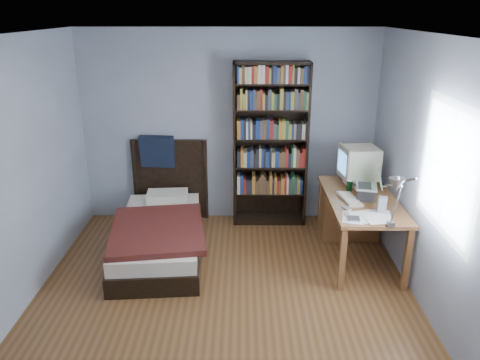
{
  "coord_description": "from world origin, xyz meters",
  "views": [
    {
      "loc": [
        0.17,
        -3.83,
        2.7
      ],
      "look_at": [
        0.15,
        0.79,
        1.01
      ],
      "focal_mm": 35.0,
      "sensor_mm": 36.0,
      "label": 1
    }
  ],
  "objects_px": {
    "desk": "(352,210)",
    "laptop": "(368,190)",
    "speaker": "(382,205)",
    "bed": "(161,229)",
    "keyboard": "(350,199)",
    "bookshelf": "(270,145)",
    "desk_lamp": "(396,189)",
    "crt_monitor": "(358,163)",
    "soda_can": "(350,186)"
  },
  "relations": [
    {
      "from": "bookshelf",
      "to": "crt_monitor",
      "type": "bearing_deg",
      "value": -27.4
    },
    {
      "from": "desk",
      "to": "soda_can",
      "type": "bearing_deg",
      "value": -117.09
    },
    {
      "from": "bookshelf",
      "to": "desk",
      "type": "bearing_deg",
      "value": -29.81
    },
    {
      "from": "bed",
      "to": "desk",
      "type": "bearing_deg",
      "value": 5.96
    },
    {
      "from": "speaker",
      "to": "bed",
      "type": "height_order",
      "value": "bed"
    },
    {
      "from": "speaker",
      "to": "laptop",
      "type": "bearing_deg",
      "value": 114.9
    },
    {
      "from": "crt_monitor",
      "to": "laptop",
      "type": "distance_m",
      "value": 0.48
    },
    {
      "from": "crt_monitor",
      "to": "laptop",
      "type": "bearing_deg",
      "value": -88.55
    },
    {
      "from": "crt_monitor",
      "to": "speaker",
      "type": "relative_size",
      "value": 2.77
    },
    {
      "from": "crt_monitor",
      "to": "speaker",
      "type": "distance_m",
      "value": 0.85
    },
    {
      "from": "desk",
      "to": "crt_monitor",
      "type": "height_order",
      "value": "crt_monitor"
    },
    {
      "from": "desk",
      "to": "laptop",
      "type": "distance_m",
      "value": 0.6
    },
    {
      "from": "laptop",
      "to": "bed",
      "type": "height_order",
      "value": "bed"
    },
    {
      "from": "soda_can",
      "to": "laptop",
      "type": "bearing_deg",
      "value": -58.23
    },
    {
      "from": "bookshelf",
      "to": "speaker",
      "type": "bearing_deg",
      "value": -51.36
    },
    {
      "from": "laptop",
      "to": "bookshelf",
      "type": "relative_size",
      "value": 0.17
    },
    {
      "from": "laptop",
      "to": "desk_lamp",
      "type": "height_order",
      "value": "desk_lamp"
    },
    {
      "from": "desk",
      "to": "bookshelf",
      "type": "xyz_separation_m",
      "value": [
        -0.97,
        0.56,
        0.65
      ]
    },
    {
      "from": "desk_lamp",
      "to": "desk",
      "type": "bearing_deg",
      "value": 88.96
    },
    {
      "from": "desk",
      "to": "laptop",
      "type": "bearing_deg",
      "value": -83.03
    },
    {
      "from": "crt_monitor",
      "to": "bookshelf",
      "type": "bearing_deg",
      "value": 152.6
    },
    {
      "from": "soda_can",
      "to": "bed",
      "type": "relative_size",
      "value": 0.06
    },
    {
      "from": "keyboard",
      "to": "bed",
      "type": "relative_size",
      "value": 0.2
    },
    {
      "from": "crt_monitor",
      "to": "laptop",
      "type": "height_order",
      "value": "crt_monitor"
    },
    {
      "from": "keyboard",
      "to": "speaker",
      "type": "distance_m",
      "value": 0.42
    },
    {
      "from": "desk",
      "to": "laptop",
      "type": "height_order",
      "value": "laptop"
    },
    {
      "from": "speaker",
      "to": "desk_lamp",
      "type": "bearing_deg",
      "value": -84.47
    },
    {
      "from": "speaker",
      "to": "desk",
      "type": "bearing_deg",
      "value": 113.94
    },
    {
      "from": "laptop",
      "to": "desk_lamp",
      "type": "bearing_deg",
      "value": -94.08
    },
    {
      "from": "crt_monitor",
      "to": "desk_lamp",
      "type": "distance_m",
      "value": 1.59
    },
    {
      "from": "desk",
      "to": "bookshelf",
      "type": "height_order",
      "value": "bookshelf"
    },
    {
      "from": "desk",
      "to": "speaker",
      "type": "relative_size",
      "value": 8.79
    },
    {
      "from": "crt_monitor",
      "to": "laptop",
      "type": "relative_size",
      "value": 1.3
    },
    {
      "from": "keyboard",
      "to": "bookshelf",
      "type": "relative_size",
      "value": 0.19
    },
    {
      "from": "desk_lamp",
      "to": "crt_monitor",
      "type": "bearing_deg",
      "value": 87.51
    },
    {
      "from": "desk_lamp",
      "to": "speaker",
      "type": "xyz_separation_m",
      "value": [
        0.14,
        0.73,
        -0.46
      ]
    },
    {
      "from": "soda_can",
      "to": "desk_lamp",
      "type": "bearing_deg",
      "value": -87.17
    },
    {
      "from": "crt_monitor",
      "to": "desk_lamp",
      "type": "bearing_deg",
      "value": -92.49
    },
    {
      "from": "keyboard",
      "to": "speaker",
      "type": "xyz_separation_m",
      "value": [
        0.26,
        -0.32,
        0.07
      ]
    },
    {
      "from": "speaker",
      "to": "bookshelf",
      "type": "height_order",
      "value": "bookshelf"
    },
    {
      "from": "keyboard",
      "to": "soda_can",
      "type": "xyz_separation_m",
      "value": [
        0.06,
        0.29,
        0.05
      ]
    },
    {
      "from": "crt_monitor",
      "to": "bookshelf",
      "type": "height_order",
      "value": "bookshelf"
    },
    {
      "from": "laptop",
      "to": "keyboard",
      "type": "distance_m",
      "value": 0.23
    },
    {
      "from": "laptop",
      "to": "soda_can",
      "type": "distance_m",
      "value": 0.28
    },
    {
      "from": "desk",
      "to": "desk_lamp",
      "type": "relative_size",
      "value": 2.19
    },
    {
      "from": "laptop",
      "to": "desk_lamp",
      "type": "distance_m",
      "value": 1.2
    },
    {
      "from": "desk",
      "to": "bed",
      "type": "bearing_deg",
      "value": -174.04
    },
    {
      "from": "desk_lamp",
      "to": "laptop",
      "type": "bearing_deg",
      "value": 85.92
    },
    {
      "from": "speaker",
      "to": "bed",
      "type": "distance_m",
      "value": 2.53
    },
    {
      "from": "bed",
      "to": "keyboard",
      "type": "bearing_deg",
      "value": -6.17
    }
  ]
}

